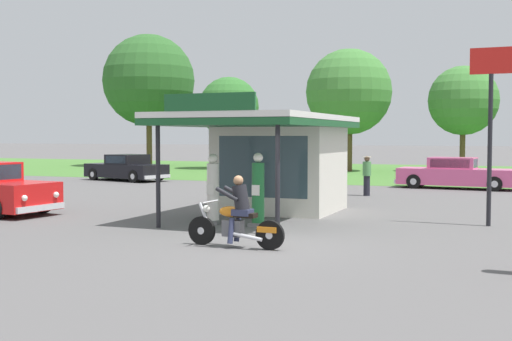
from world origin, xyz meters
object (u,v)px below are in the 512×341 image
at_px(gas_pump_nearside, 213,192).
at_px(parked_car_back_row_centre_left, 126,169).
at_px(parked_car_back_row_left, 456,174).
at_px(parked_car_back_row_far_right, 283,169).
at_px(roadside_pole_sign, 491,105).
at_px(motorcycle_with_rider, 237,218).
at_px(bystander_standing_back_lot, 367,175).
at_px(gas_pump_offside, 258,193).

distance_m(gas_pump_nearside, parked_car_back_row_centre_left, 18.43).
xyz_separation_m(parked_car_back_row_left, parked_car_back_row_far_right, (-9.05, 1.67, 0.02)).
xyz_separation_m(gas_pump_nearside, roadside_pole_sign, (7.11, 2.38, 2.38)).
bearing_deg(roadside_pole_sign, parked_car_back_row_far_right, 127.56).
bearing_deg(motorcycle_with_rider, parked_car_back_row_left, 80.87).
xyz_separation_m(bystander_standing_back_lot, roadside_pole_sign, (5.01, -7.59, 2.41)).
relative_size(parked_car_back_row_far_right, bystander_standing_back_lot, 3.19).
bearing_deg(parked_car_back_row_far_right, gas_pump_nearside, -76.77).
relative_size(motorcycle_with_rider, parked_car_back_row_centre_left, 0.44).
xyz_separation_m(gas_pump_offside, roadside_pole_sign, (5.76, 2.38, 2.36)).
height_order(motorcycle_with_rider, parked_car_back_row_centre_left, motorcycle_with_rider).
xyz_separation_m(motorcycle_with_rider, parked_car_back_row_centre_left, (-14.19, 17.26, -0.00)).
xyz_separation_m(motorcycle_with_rider, parked_car_back_row_left, (2.95, 18.36, 0.01)).
bearing_deg(parked_car_back_row_centre_left, parked_car_back_row_left, 3.69).
distance_m(bystander_standing_back_lot, roadside_pole_sign, 9.41).
xyz_separation_m(gas_pump_nearside, bystander_standing_back_lot, (2.10, 9.97, -0.03)).
distance_m(gas_pump_offside, motorcycle_with_rider, 3.40).
height_order(bystander_standing_back_lot, roadside_pole_sign, roadside_pole_sign).
distance_m(motorcycle_with_rider, bystander_standing_back_lot, 13.27).
height_order(parked_car_back_row_left, roadside_pole_sign, roadside_pole_sign).
distance_m(gas_pump_nearside, motorcycle_with_rider, 3.95).
bearing_deg(parked_car_back_row_centre_left, parked_car_back_row_far_right, 18.93).
distance_m(parked_car_back_row_left, bystander_standing_back_lot, 5.93).
xyz_separation_m(parked_car_back_row_centre_left, bystander_standing_back_lot, (14.12, -3.99, 0.21)).
distance_m(parked_car_back_row_left, roadside_pole_sign, 13.11).
bearing_deg(gas_pump_nearside, roadside_pole_sign, 18.51).
bearing_deg(motorcycle_with_rider, gas_pump_nearside, 123.35).
distance_m(gas_pump_nearside, gas_pump_offside, 1.35).
height_order(parked_car_back_row_far_right, roadside_pole_sign, roadside_pole_sign).
relative_size(parked_car_back_row_left, roadside_pole_sign, 1.15).
bearing_deg(gas_pump_nearside, gas_pump_offside, 0.00).
xyz_separation_m(motorcycle_with_rider, parked_car_back_row_far_right, (-6.10, 20.03, 0.02)).
distance_m(motorcycle_with_rider, parked_car_back_row_left, 18.60).
distance_m(parked_car_back_row_left, parked_car_back_row_far_right, 9.20).
bearing_deg(bystander_standing_back_lot, gas_pump_offside, -94.31).
distance_m(parked_car_back_row_centre_left, parked_car_back_row_far_right, 8.56).
distance_m(parked_car_back_row_far_right, roadside_pole_sign, 18.30).
bearing_deg(gas_pump_nearside, parked_car_back_row_left, 71.25).
relative_size(gas_pump_offside, parked_car_back_row_centre_left, 0.38).
xyz_separation_m(gas_pump_nearside, motorcycle_with_rider, (2.17, -3.29, -0.23)).
bearing_deg(motorcycle_with_rider, gas_pump_offside, 104.01).
bearing_deg(bystander_standing_back_lot, motorcycle_with_rider, -89.70).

